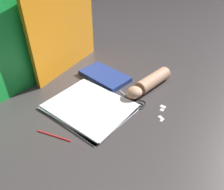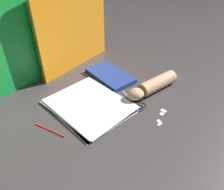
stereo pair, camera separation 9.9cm
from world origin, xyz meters
name	(u,v)px [view 1 (the left image)]	position (x,y,z in m)	size (l,w,h in m)	color
ground_plane	(108,112)	(0.00, 0.00, 0.00)	(6.00, 6.00, 0.00)	#3D3838
backdrop_panel_left	(9,50)	(-0.16, 0.44, 0.23)	(0.66, 0.04, 0.45)	green
backdrop_panel_center	(65,30)	(0.16, 0.44, 0.23)	(0.51, 0.12, 0.45)	orange
paper_stack	(89,107)	(-0.04, 0.08, 0.01)	(0.32, 0.38, 0.02)	white
book_closed	(105,76)	(0.21, 0.20, 0.01)	(0.17, 0.28, 0.02)	navy
scissors	(135,102)	(0.13, -0.06, 0.00)	(0.11, 0.18, 0.01)	silver
hand_forearm	(149,83)	(0.27, -0.04, 0.03)	(0.31, 0.10, 0.07)	tan
paper_scrap_near	(162,110)	(0.17, -0.18, 0.00)	(0.02, 0.02, 0.00)	white
paper_scrap_mid	(162,120)	(0.11, -0.22, 0.00)	(0.02, 0.01, 0.00)	white
paper_scrap_far	(163,107)	(0.19, -0.17, 0.00)	(0.02, 0.03, 0.00)	white
paper_scrap_side	(161,117)	(0.12, -0.20, 0.00)	(0.02, 0.02, 0.00)	white
pen	(54,135)	(-0.25, 0.07, 0.00)	(0.06, 0.15, 0.01)	red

